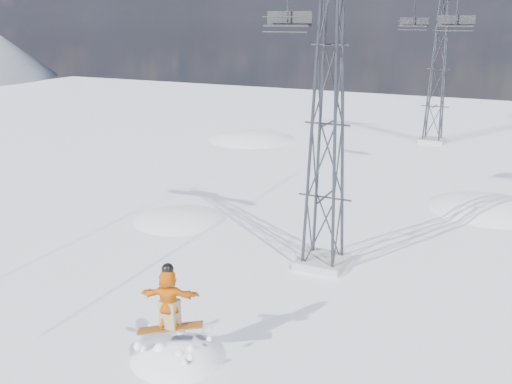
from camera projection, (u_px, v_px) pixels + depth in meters
ground at (195, 371)px, 15.40m from camera, size 120.00×120.00×0.00m
snow_terrain at (305, 307)px, 38.48m from camera, size 39.00×37.00×22.00m
lift_tower_near at (327, 125)px, 20.35m from camera, size 5.20×1.80×11.43m
lift_tower_far at (438, 69)px, 41.87m from camera, size 5.20×1.80×11.43m
lift_chair_near at (288, 20)px, 21.49m from camera, size 1.83×0.53×2.26m
lift_chair_mid at (456, 22)px, 31.16m from camera, size 1.97×0.57×2.44m
lift_chair_far at (414, 23)px, 42.56m from camera, size 2.13×0.61×2.64m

